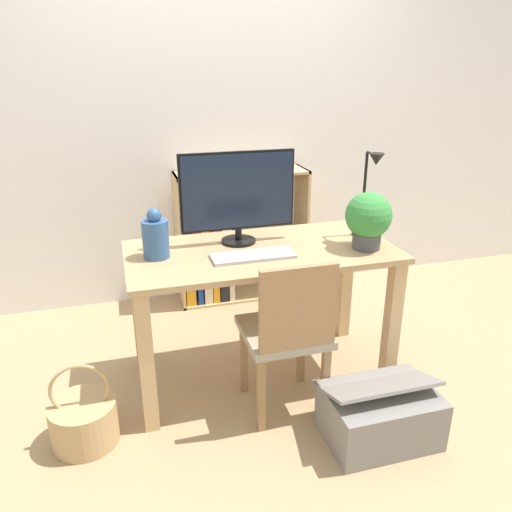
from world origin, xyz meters
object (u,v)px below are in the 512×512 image
at_px(chair, 288,331).
at_px(keyboard, 253,256).
at_px(desk_lamp, 370,187).
at_px(bookshelf, 218,242).
at_px(storage_box, 379,413).
at_px(monitor, 238,194).
at_px(potted_plant, 368,218).
at_px(vase, 155,237).
at_px(basket, 84,421).

bearing_deg(chair, keyboard, 113.85).
distance_m(desk_lamp, bookshelf, 1.33).
bearing_deg(desk_lamp, storage_box, -108.06).
bearing_deg(keyboard, bookshelf, 87.09).
distance_m(monitor, keyboard, 0.35).
xyz_separation_m(potted_plant, chair, (-0.49, -0.21, -0.46)).
distance_m(vase, potted_plant, 1.07).
bearing_deg(keyboard, vase, 163.52).
bearing_deg(basket, monitor, 26.66).
xyz_separation_m(potted_plant, basket, (-1.47, -0.16, -0.81)).
relative_size(monitor, potted_plant, 2.05).
bearing_deg(storage_box, desk_lamp, 71.94).
bearing_deg(potted_plant, vase, 170.75).
distance_m(desk_lamp, storage_box, 1.14).
bearing_deg(monitor, keyboard, -86.57).
distance_m(monitor, storage_box, 1.28).
distance_m(desk_lamp, chair, 0.89).
height_order(bookshelf, storage_box, bookshelf).
xyz_separation_m(keyboard, chair, (0.10, -0.25, -0.31)).
distance_m(vase, storage_box, 1.36).
relative_size(potted_plant, chair, 0.35).
relative_size(monitor, chair, 0.72).
xyz_separation_m(bookshelf, storage_box, (0.40, -1.67, -0.32)).
xyz_separation_m(vase, desk_lamp, (1.13, -0.03, 0.18)).
bearing_deg(monitor, storage_box, -58.71).
bearing_deg(desk_lamp, potted_plant, -116.94).
bearing_deg(vase, monitor, 12.92).
xyz_separation_m(monitor, storage_box, (0.47, -0.78, -0.89)).
height_order(vase, chair, vase).
bearing_deg(storage_box, vase, 143.46).
bearing_deg(storage_box, basket, 165.21).
xyz_separation_m(desk_lamp, potted_plant, (-0.07, -0.15, -0.13)).
relative_size(desk_lamp, basket, 1.12).
distance_m(keyboard, storage_box, 0.95).
bearing_deg(bookshelf, potted_plant, -64.93).
bearing_deg(monitor, bookshelf, 85.41).
relative_size(keyboard, bookshelf, 0.44).
relative_size(potted_plant, storage_box, 0.57).
relative_size(desk_lamp, potted_plant, 1.59).
bearing_deg(vase, bookshelf, 62.54).
relative_size(potted_plant, basket, 0.71).
height_order(vase, storage_box, vase).
xyz_separation_m(vase, chair, (0.56, -0.38, -0.40)).
height_order(vase, basket, vase).
bearing_deg(desk_lamp, basket, -168.93).
bearing_deg(chair, desk_lamp, 32.98).
relative_size(desk_lamp, bookshelf, 0.49).
relative_size(keyboard, vase, 1.65).
bearing_deg(bookshelf, vase, -117.46).
relative_size(bookshelf, basket, 2.27).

